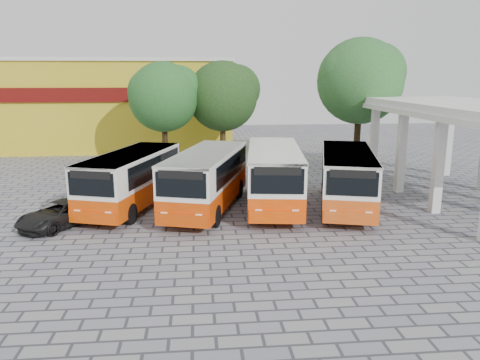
{
  "coord_description": "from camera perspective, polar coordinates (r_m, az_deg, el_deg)",
  "views": [
    {
      "loc": [
        -4.15,
        -20.09,
        6.87
      ],
      "look_at": [
        -1.95,
        3.59,
        1.5
      ],
      "focal_mm": 35.0,
      "sensor_mm": 36.0,
      "label": 1
    }
  ],
  "objects": [
    {
      "name": "tree_left",
      "position": [
        35.55,
        -9.21,
        10.24
      ],
      "size": [
        5.42,
        5.16,
        7.85
      ],
      "color": "black",
      "rests_on": "ground"
    },
    {
      "name": "terminal_shelter",
      "position": [
        28.26,
        26.17,
        7.47
      ],
      "size": [
        6.8,
        15.8,
        5.4
      ],
      "color": "silver",
      "rests_on": "ground"
    },
    {
      "name": "tree_right",
      "position": [
        35.75,
        14.56,
        11.91
      ],
      "size": [
        6.52,
        6.21,
        9.52
      ],
      "color": "black",
      "rests_on": "ground"
    },
    {
      "name": "ground",
      "position": [
        21.64,
        6.06,
        -5.86
      ],
      "size": [
        90.0,
        90.0,
        0.0
      ],
      "primitive_type": "plane",
      "color": "slate",
      "rests_on": "ground"
    },
    {
      "name": "bus_far_right",
      "position": [
        24.97,
        12.9,
        0.52
      ],
      "size": [
        4.58,
        8.76,
        2.99
      ],
      "rotation": [
        0.0,
        0.0,
        -0.26
      ],
      "color": "#D14B0E",
      "rests_on": "ground"
    },
    {
      "name": "bus_far_left",
      "position": [
        24.97,
        -13.09,
        0.41
      ],
      "size": [
        4.76,
        8.59,
        2.92
      ],
      "rotation": [
        0.0,
        0.0,
        -0.3
      ],
      "color": "#D33C00",
      "rests_on": "ground"
    },
    {
      "name": "parked_car",
      "position": [
        23.22,
        -21.06,
        -3.87
      ],
      "size": [
        3.91,
        4.53,
        1.16
      ],
      "primitive_type": "imported",
      "rotation": [
        0.0,
        0.0,
        -0.59
      ],
      "color": "black",
      "rests_on": "ground"
    },
    {
      "name": "shophouse_block",
      "position": [
        46.66,
        -13.91,
        9.03
      ],
      "size": [
        20.4,
        10.4,
        8.3
      ],
      "color": "gold",
      "rests_on": "ground"
    },
    {
      "name": "tree_middle",
      "position": [
        36.59,
        -2.03,
        10.44
      ],
      "size": [
        5.66,
        5.39,
        7.94
      ],
      "color": "#453216",
      "rests_on": "ground"
    },
    {
      "name": "bus_centre_left",
      "position": [
        24.07,
        -4.06,
        0.42
      ],
      "size": [
        4.84,
        8.91,
        3.03
      ],
      "rotation": [
        0.0,
        0.0,
        -0.29
      ],
      "color": "#CD3700",
      "rests_on": "ground"
    },
    {
      "name": "bus_centre_right",
      "position": [
        24.67,
        4.15,
        0.84
      ],
      "size": [
        3.72,
        8.94,
        3.12
      ],
      "rotation": [
        0.0,
        0.0,
        -0.13
      ],
      "color": "#E23D00",
      "rests_on": "ground"
    }
  ]
}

